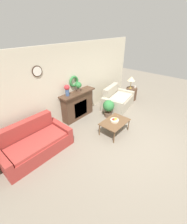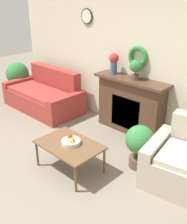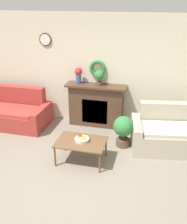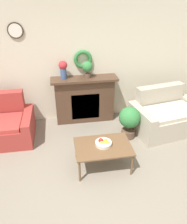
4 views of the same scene
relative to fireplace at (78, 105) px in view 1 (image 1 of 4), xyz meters
name	(u,v)px [view 1 (image 1 of 4)]	position (x,y,z in m)	size (l,w,h in m)	color
ground_plane	(134,144)	(0.01, -2.45, -0.54)	(16.00, 16.00, 0.00)	gray
wall_back	(73,83)	(0.01, 0.21, 0.81)	(6.80, 0.14, 2.70)	beige
fireplace	(78,105)	(0.00, 0.00, 0.00)	(1.46, 0.41, 1.07)	#4C3323
couch_left	(35,143)	(-2.12, -0.45, -0.23)	(1.92, 0.98, 0.91)	#9E332D
loveseat_right	(117,100)	(1.72, -0.68, -0.22)	(1.61, 1.19, 0.91)	#B2A893
coffee_table	(115,123)	(0.10, -1.64, -0.14)	(0.96, 0.66, 0.44)	brown
fruit_bowl	(115,120)	(0.11, -1.62, -0.06)	(0.28, 0.28, 0.12)	beige
side_table_by_loveseat	(131,94)	(2.85, -0.74, -0.25)	(0.52, 0.52, 0.57)	#4C3323
table_lamp	(131,79)	(2.79, -0.69, 0.49)	(0.35, 0.35, 0.57)	#B28E42
mug	(135,87)	(2.97, -0.83, 0.08)	(0.09, 0.09, 0.10)	silver
vase_on_mantel_left	(67,89)	(-0.44, 0.01, 0.76)	(0.18, 0.18, 0.39)	#3D5684
potted_plant_on_mantel	(79,86)	(0.08, -0.01, 0.75)	(0.22, 0.22, 0.36)	brown
potted_plant_floor_by_loveseat	(108,107)	(0.81, -0.86, -0.12)	(0.44, 0.44, 0.70)	brown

